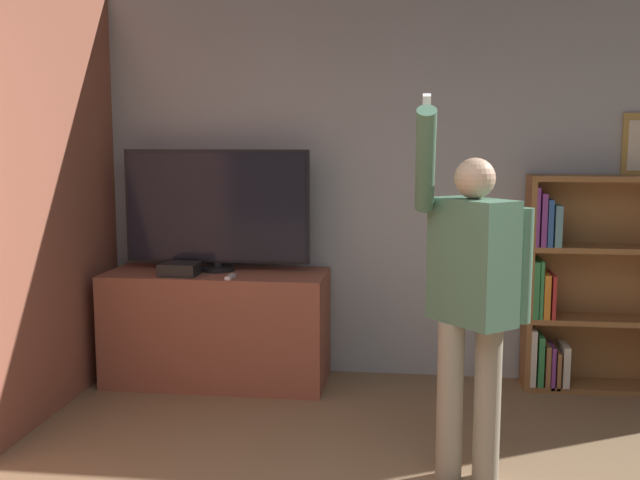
{
  "coord_description": "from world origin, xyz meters",
  "views": [
    {
      "loc": [
        0.09,
        -2.11,
        1.68
      ],
      "look_at": [
        -0.43,
        2.04,
        1.1
      ],
      "focal_mm": 42.0,
      "sensor_mm": 36.0,
      "label": 1
    }
  ],
  "objects": [
    {
      "name": "wall_back",
      "position": [
        0.01,
        3.12,
        1.35
      ],
      "size": [
        6.15,
        0.09,
        2.7
      ],
      "color": "#9EA3A8",
      "rests_on": "ground_plane"
    },
    {
      "name": "tv_ledge",
      "position": [
        -1.24,
        2.77,
        0.38
      ],
      "size": [
        1.5,
        0.6,
        0.77
      ],
      "color": "#93513D",
      "rests_on": "ground_plane"
    },
    {
      "name": "television",
      "position": [
        -1.24,
        2.82,
        1.2
      ],
      "size": [
        1.27,
        0.22,
        0.83
      ],
      "color": "black",
      "rests_on": "tv_ledge"
    },
    {
      "name": "game_console",
      "position": [
        -1.45,
        2.62,
        0.81
      ],
      "size": [
        0.25,
        0.2,
        0.08
      ],
      "color": "black",
      "rests_on": "tv_ledge"
    },
    {
      "name": "remote_loose",
      "position": [
        -1.09,
        2.56,
        0.78
      ],
      "size": [
        0.04,
        0.14,
        0.02
      ],
      "color": "white",
      "rests_on": "tv_ledge"
    },
    {
      "name": "bookshelf",
      "position": [
        1.21,
        2.95,
        0.68
      ],
      "size": [
        0.95,
        0.28,
        1.43
      ],
      "color": "brown",
      "rests_on": "ground_plane"
    },
    {
      "name": "person",
      "position": [
        0.37,
        1.46,
        0.95
      ],
      "size": [
        0.56,
        0.53,
        1.87
      ],
      "rotation": [
        0.0,
        0.0,
        -0.87
      ],
      "color": "gray",
      "rests_on": "ground_plane"
    }
  ]
}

